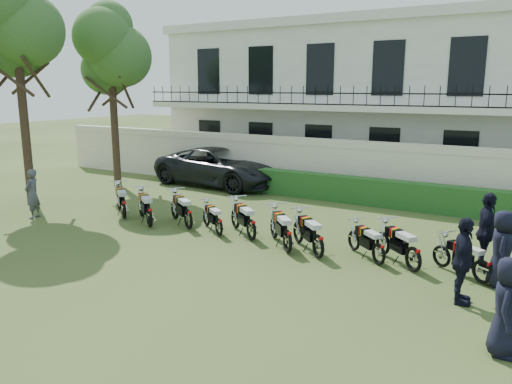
# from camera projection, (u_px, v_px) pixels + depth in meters

# --- Properties ---
(ground) EXTENTS (100.00, 100.00, 0.00)m
(ground) POSITION_uv_depth(u_px,v_px,m) (220.00, 249.00, 13.67)
(ground) COLOR #32461C
(ground) RESTS_ON ground
(perimeter_wall) EXTENTS (30.00, 0.35, 2.30)m
(perimeter_wall) POSITION_uv_depth(u_px,v_px,m) (332.00, 167.00, 20.17)
(perimeter_wall) COLOR #F1E4CA
(perimeter_wall) RESTS_ON ground
(hedge) EXTENTS (18.00, 0.60, 1.00)m
(hedge) POSITION_uv_depth(u_px,v_px,m) (348.00, 189.00, 19.14)
(hedge) COLOR #194619
(hedge) RESTS_ON ground
(building) EXTENTS (20.40, 9.60, 7.40)m
(building) POSITION_uv_depth(u_px,v_px,m) (379.00, 100.00, 24.66)
(building) COLOR white
(building) RESTS_ON ground
(tree_west_mid) EXTENTS (3.40, 3.20, 8.82)m
(tree_west_mid) POSITION_uv_depth(u_px,v_px,m) (15.00, 21.00, 17.85)
(tree_west_mid) COLOR #473323
(tree_west_mid) RESTS_ON ground
(tree_west_near) EXTENTS (3.40, 3.20, 7.90)m
(tree_west_near) POSITION_uv_depth(u_px,v_px,m) (111.00, 50.00, 21.13)
(tree_west_near) COLOR #473323
(tree_west_near) RESTS_ON ground
(motorcycle_0) EXTENTS (1.65, 1.31, 1.09)m
(motorcycle_0) POSITION_uv_depth(u_px,v_px,m) (124.00, 205.00, 16.62)
(motorcycle_0) COLOR black
(motorcycle_0) RESTS_ON ground
(motorcycle_1) EXTENTS (1.69, 1.30, 1.11)m
(motorcycle_1) POSITION_uv_depth(u_px,v_px,m) (149.00, 212.00, 15.60)
(motorcycle_1) COLOR black
(motorcycle_1) RESTS_ON ground
(motorcycle_2) EXTENTS (1.73, 1.16, 1.09)m
(motorcycle_2) POSITION_uv_depth(u_px,v_px,m) (188.00, 214.00, 15.38)
(motorcycle_2) COLOR black
(motorcycle_2) RESTS_ON ground
(motorcycle_3) EXTENTS (1.44, 1.06, 0.93)m
(motorcycle_3) POSITION_uv_depth(u_px,v_px,m) (219.00, 223.00, 14.72)
(motorcycle_3) COLOR black
(motorcycle_3) RESTS_ON ground
(motorcycle_4) EXTENTS (1.62, 1.27, 1.07)m
(motorcycle_4) POSITION_uv_depth(u_px,v_px,m) (251.00, 225.00, 14.26)
(motorcycle_4) COLOR black
(motorcycle_4) RESTS_ON ground
(motorcycle_5) EXTENTS (1.45, 1.51, 1.09)m
(motorcycle_5) POSITION_uv_depth(u_px,v_px,m) (288.00, 235.00, 13.19)
(motorcycle_5) COLOR black
(motorcycle_5) RESTS_ON ground
(motorcycle_6) EXTENTS (1.53, 1.40, 1.08)m
(motorcycle_6) POSITION_uv_depth(u_px,v_px,m) (318.00, 241.00, 12.77)
(motorcycle_6) COLOR black
(motorcycle_6) RESTS_ON ground
(motorcycle_7) EXTENTS (1.39, 1.17, 0.94)m
(motorcycle_7) POSITION_uv_depth(u_px,v_px,m) (379.00, 249.00, 12.33)
(motorcycle_7) COLOR black
(motorcycle_7) RESTS_ON ground
(motorcycle_8) EXTENTS (1.51, 1.34, 1.05)m
(motorcycle_8) POSITION_uv_depth(u_px,v_px,m) (414.00, 253.00, 11.84)
(motorcycle_8) COLOR black
(motorcycle_8) RESTS_ON ground
(motorcycle_9) EXTENTS (1.50, 1.00, 0.94)m
(motorcycle_9) POSITION_uv_depth(u_px,v_px,m) (483.00, 266.00, 11.14)
(motorcycle_9) COLOR black
(motorcycle_9) RESTS_ON ground
(suv) EXTENTS (6.27, 3.25, 1.69)m
(suv) POSITION_uv_depth(u_px,v_px,m) (220.00, 167.00, 22.37)
(suv) COLOR black
(suv) RESTS_ON ground
(inspector) EXTENTS (0.58, 0.71, 1.68)m
(inspector) POSITION_uv_depth(u_px,v_px,m) (32.00, 194.00, 16.71)
(inspector) COLOR #535358
(inspector) RESTS_ON ground
(officer_0) EXTENTS (0.59, 0.86, 1.69)m
(officer_0) POSITION_uv_depth(u_px,v_px,m) (507.00, 307.00, 8.12)
(officer_0) COLOR black
(officer_0) RESTS_ON ground
(officer_2) EXTENTS (0.59, 1.11, 1.81)m
(officer_2) POSITION_uv_depth(u_px,v_px,m) (463.00, 261.00, 10.07)
(officer_2) COLOR black
(officer_2) RESTS_ON ground
(officer_3) EXTENTS (0.61, 0.88, 1.73)m
(officer_3) POSITION_uv_depth(u_px,v_px,m) (502.00, 249.00, 10.96)
(officer_3) COLOR black
(officer_3) RESTS_ON ground
(officer_5) EXTENTS (0.58, 1.17, 1.92)m
(officer_5) POSITION_uv_depth(u_px,v_px,m) (486.00, 232.00, 11.88)
(officer_5) COLOR black
(officer_5) RESTS_ON ground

